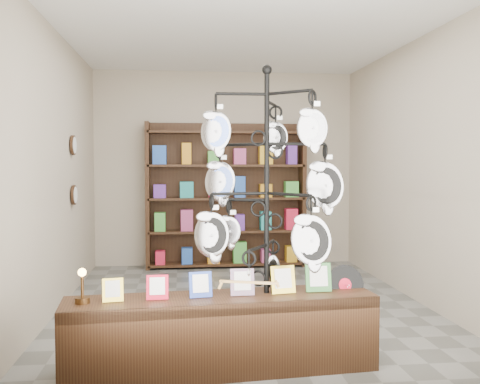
% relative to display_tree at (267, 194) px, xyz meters
% --- Properties ---
extents(ground, '(5.00, 5.00, 0.00)m').
position_rel_display_tree_xyz_m(ground, '(0.03, 1.78, -1.34)').
color(ground, slate).
rests_on(ground, ground).
extents(room_envelope, '(5.00, 5.00, 5.00)m').
position_rel_display_tree_xyz_m(room_envelope, '(0.03, 1.78, 0.51)').
color(room_envelope, '#ADA28B').
rests_on(room_envelope, ground).
extents(display_tree, '(1.26, 1.26, 2.33)m').
position_rel_display_tree_xyz_m(display_tree, '(0.00, 0.00, 0.00)').
color(display_tree, black).
rests_on(display_tree, ground).
extents(front_shelf, '(2.38, 0.69, 0.83)m').
position_rel_display_tree_xyz_m(front_shelf, '(-0.35, -0.07, -1.05)').
color(front_shelf, black).
rests_on(front_shelf, ground).
extents(back_shelving, '(2.42, 0.36, 2.20)m').
position_rel_display_tree_xyz_m(back_shelving, '(0.03, 4.07, -0.31)').
color(back_shelving, black).
rests_on(back_shelving, ground).
extents(wall_clocks, '(0.03, 0.24, 0.84)m').
position_rel_display_tree_xyz_m(wall_clocks, '(-1.94, 2.58, 0.16)').
color(wall_clocks, black).
rests_on(wall_clocks, ground).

